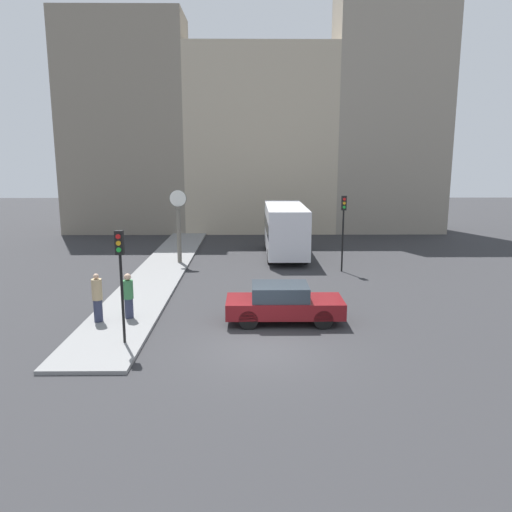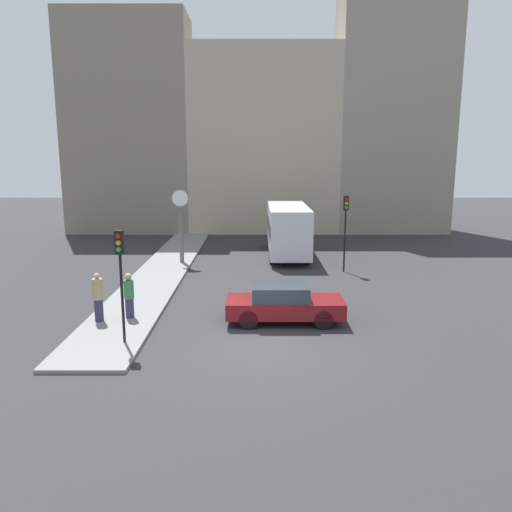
# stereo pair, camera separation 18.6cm
# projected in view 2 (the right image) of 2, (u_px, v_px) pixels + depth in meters

# --- Properties ---
(ground_plane) EXTENTS (120.00, 120.00, 0.00)m
(ground_plane) POSITION_uv_depth(u_px,v_px,m) (260.00, 348.00, 16.09)
(ground_plane) COLOR #2D2D30
(sidewalk_corner) EXTENTS (2.62, 26.98, 0.13)m
(sidewalk_corner) POSITION_uv_depth(u_px,v_px,m) (164.00, 268.00, 27.34)
(sidewalk_corner) COLOR gray
(sidewalk_corner) RESTS_ON ground_plane
(building_row) EXTENTS (30.51, 5.00, 18.80)m
(building_row) POSITION_uv_depth(u_px,v_px,m) (261.00, 128.00, 40.21)
(building_row) COLOR gray
(building_row) RESTS_ON ground_plane
(sedan_car) EXTENTS (4.32, 1.78, 1.44)m
(sedan_car) POSITION_uv_depth(u_px,v_px,m) (283.00, 303.00, 18.50)
(sedan_car) COLOR maroon
(sedan_car) RESTS_ON ground_plane
(bus_distant) EXTENTS (2.35, 7.61, 3.13)m
(bus_distant) POSITION_uv_depth(u_px,v_px,m) (287.00, 228.00, 30.72)
(bus_distant) COLOR silver
(bus_distant) RESTS_ON ground_plane
(traffic_light_near) EXTENTS (0.26, 0.24, 3.68)m
(traffic_light_near) POSITION_uv_depth(u_px,v_px,m) (119.00, 263.00, 15.76)
(traffic_light_near) COLOR black
(traffic_light_near) RESTS_ON sidewalk_corner
(traffic_light_far) EXTENTS (0.26, 0.24, 4.06)m
(traffic_light_far) POSITION_uv_depth(u_px,v_px,m) (344.00, 218.00, 26.24)
(traffic_light_far) COLOR black
(traffic_light_far) RESTS_ON ground_plane
(street_clock) EXTENTS (0.99, 0.31, 4.14)m
(street_clock) POSITION_uv_depth(u_px,v_px,m) (180.00, 223.00, 28.15)
(street_clock) COLOR #666056
(street_clock) RESTS_ON sidewalk_corner
(pedestrian_tan_coat) EXTENTS (0.37, 0.37, 1.80)m
(pedestrian_tan_coat) POSITION_uv_depth(u_px,v_px,m) (97.00, 297.00, 18.18)
(pedestrian_tan_coat) COLOR #2D334C
(pedestrian_tan_coat) RESTS_ON sidewalk_corner
(pedestrian_green_hoodie) EXTENTS (0.37, 0.37, 1.70)m
(pedestrian_green_hoodie) POSITION_uv_depth(u_px,v_px,m) (128.00, 295.00, 18.60)
(pedestrian_green_hoodie) COLOR #2D334C
(pedestrian_green_hoodie) RESTS_ON sidewalk_corner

